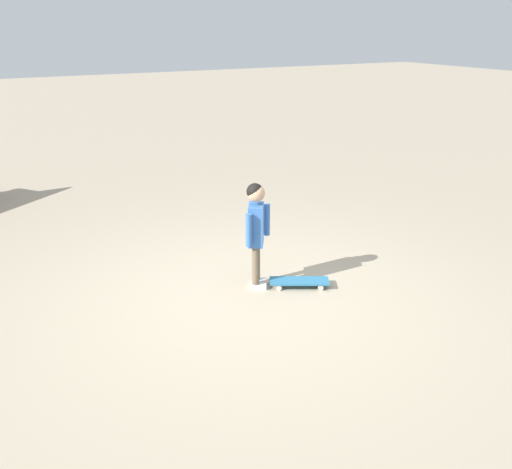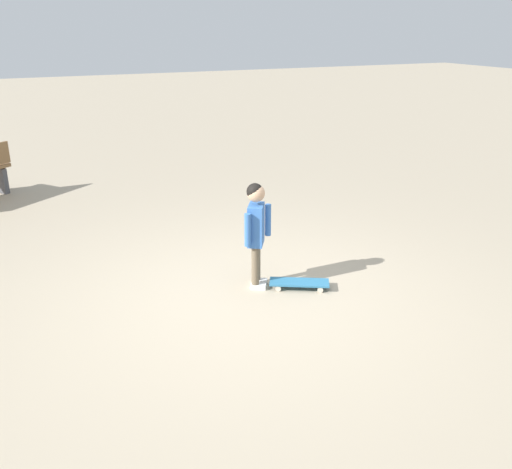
{
  "view_description": "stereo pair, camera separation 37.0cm",
  "coord_description": "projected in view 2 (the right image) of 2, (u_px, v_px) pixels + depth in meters",
  "views": [
    {
      "loc": [
        -2.26,
        -4.24,
        2.48
      ],
      "look_at": [
        0.21,
        0.23,
        0.55
      ],
      "focal_mm": 39.77,
      "sensor_mm": 36.0,
      "label": 1
    },
    {
      "loc": [
        -1.93,
        -4.41,
        2.48
      ],
      "look_at": [
        0.21,
        0.23,
        0.55
      ],
      "focal_mm": 39.77,
      "sensor_mm": 36.0,
      "label": 2
    }
  ],
  "objects": [
    {
      "name": "ground_plane",
      "position": [
        247.0,
        300.0,
        5.38
      ],
      "size": [
        50.0,
        50.0,
        0.0
      ],
      "primitive_type": "plane",
      "color": "tan"
    },
    {
      "name": "skateboard",
      "position": [
        299.0,
        283.0,
        5.59
      ],
      "size": [
        0.6,
        0.45,
        0.07
      ],
      "color": "teal",
      "rests_on": "ground"
    },
    {
      "name": "child_person",
      "position": [
        256.0,
        224.0,
        5.43
      ],
      "size": [
        0.36,
        0.28,
        1.06
      ],
      "color": "brown",
      "rests_on": "ground"
    }
  ]
}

